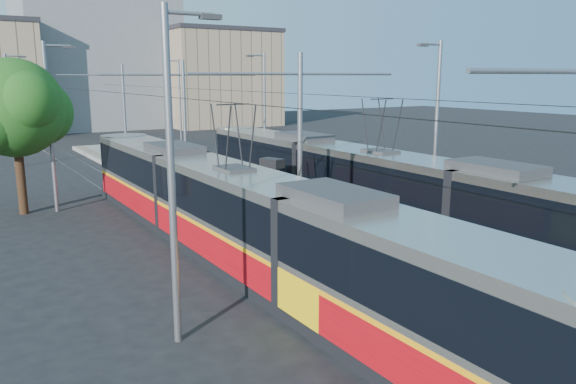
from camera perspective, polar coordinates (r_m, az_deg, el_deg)
ground at (r=17.08m, az=16.28°, el=-10.87°), size 160.00×160.00×0.00m
platform at (r=30.50m, az=-8.10°, el=-0.29°), size 4.00×50.00×0.30m
tactile_strip_left at (r=29.93m, az=-10.64°, el=-0.30°), size 0.70×50.00×0.01m
tactile_strip_right at (r=31.07m, az=-5.67°, el=0.28°), size 0.70×50.00×0.01m
rails at (r=30.53m, az=-8.09°, el=-0.54°), size 8.71×70.00×0.03m
tram_left at (r=19.45m, az=-5.40°, el=-2.37°), size 2.43×28.32×5.50m
tram_right at (r=24.02m, az=9.24°, el=0.60°), size 2.43×28.82×5.50m
catenary at (r=27.33m, az=-5.91°, el=7.65°), size 9.20×70.00×7.00m
street_lamps at (r=33.63m, az=-11.10°, el=7.66°), size 15.18×38.22×8.00m
shelter at (r=26.01m, az=-1.62°, el=0.92°), size 0.96×1.24×2.41m
tree at (r=29.08m, az=-25.52°, el=7.59°), size 5.00×4.62×7.26m
building_centre at (r=76.50m, az=-18.81°, el=12.41°), size 18.36×14.28×16.37m
building_right at (r=75.45m, az=-7.02°, el=11.45°), size 14.28×10.20×12.43m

